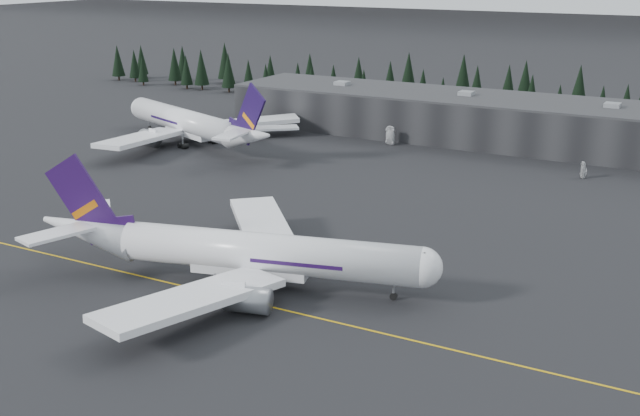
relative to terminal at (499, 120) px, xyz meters
The scene contains 8 objects.
ground 125.16m from the terminal, 90.00° to the right, with size 1400.00×1400.00×0.00m, color black.
taxiline 127.16m from the terminal, 90.00° to the right, with size 400.00×0.40×0.02m, color gold.
terminal is the anchor object (origin of this frame).
treeline 37.02m from the terminal, 90.00° to the left, with size 360.00×20.00×15.00m, color black.
jet_main 122.21m from the terminal, 92.95° to the right, with size 66.19×60.35×19.83m.
jet_parked 85.62m from the terminal, 148.80° to the right, with size 67.61×60.26×20.65m.
gse_vehicle_a 31.54m from the terminal, 144.70° to the right, with size 2.49×5.40×1.50m, color white.
gse_vehicle_b 41.58m from the terminal, 44.21° to the right, with size 1.65×4.09×1.39m, color silver.
Camera 1 is at (63.33, -95.08, 50.02)m, focal length 45.00 mm.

